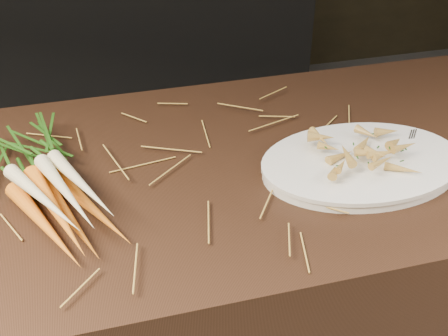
% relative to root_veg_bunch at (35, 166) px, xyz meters
% --- Properties ---
extents(back_counter, '(1.82, 0.62, 0.84)m').
position_rel_root_veg_bunch_xyz_m(back_counter, '(0.33, 1.86, -0.52)').
color(back_counter, black).
rests_on(back_counter, ground).
extents(straw_bedding, '(1.40, 0.60, 0.02)m').
position_rel_root_veg_bunch_xyz_m(straw_bedding, '(0.03, -0.02, -0.03)').
color(straw_bedding, '#AF8737').
rests_on(straw_bedding, main_counter).
extents(root_veg_bunch, '(0.30, 0.48, 0.09)m').
position_rel_root_veg_bunch_xyz_m(root_veg_bunch, '(0.00, 0.00, 0.00)').
color(root_veg_bunch, orange).
rests_on(root_veg_bunch, main_counter).
extents(serving_platter, '(0.40, 0.27, 0.02)m').
position_rel_root_veg_bunch_xyz_m(serving_platter, '(0.61, -0.11, -0.03)').
color(serving_platter, white).
rests_on(serving_platter, main_counter).
extents(roasted_veg_heap, '(0.19, 0.14, 0.04)m').
position_rel_root_veg_bunch_xyz_m(roasted_veg_heap, '(0.61, -0.11, 0.00)').
color(roasted_veg_heap, '#B48A33').
rests_on(roasted_veg_heap, serving_platter).
extents(serving_fork, '(0.10, 0.13, 0.00)m').
position_rel_root_veg_bunch_xyz_m(serving_fork, '(0.75, -0.13, -0.02)').
color(serving_fork, silver).
rests_on(serving_fork, serving_platter).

